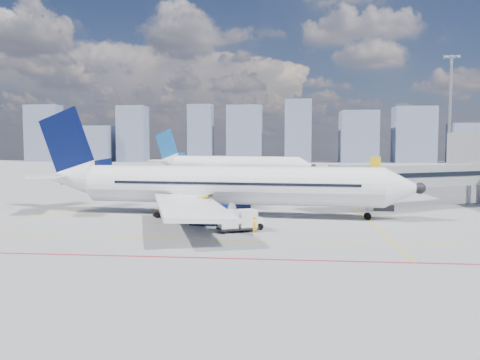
{
  "coord_description": "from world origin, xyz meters",
  "views": [
    {
      "loc": [
        5.85,
        -42.18,
        7.33
      ],
      "look_at": [
        1.08,
        5.18,
        4.0
      ],
      "focal_mm": 35.0,
      "sensor_mm": 36.0,
      "label": 1
    }
  ],
  "objects_px": {
    "main_aircraft": "(214,186)",
    "baggage_tug": "(247,221)",
    "second_aircraft": "(227,165)",
    "ramp_worker": "(255,226)",
    "cargo_dolly": "(238,220)",
    "belt_loader": "(177,211)"
  },
  "relations": [
    {
      "from": "main_aircraft",
      "to": "baggage_tug",
      "type": "bearing_deg",
      "value": -57.56
    },
    {
      "from": "second_aircraft",
      "to": "ramp_worker",
      "type": "distance_m",
      "value": 69.29
    },
    {
      "from": "baggage_tug",
      "to": "ramp_worker",
      "type": "distance_m",
      "value": 2.83
    },
    {
      "from": "second_aircraft",
      "to": "main_aircraft",
      "type": "bearing_deg",
      "value": -61.36
    },
    {
      "from": "cargo_dolly",
      "to": "belt_loader",
      "type": "relative_size",
      "value": 0.58
    },
    {
      "from": "belt_loader",
      "to": "baggage_tug",
      "type": "bearing_deg",
      "value": -19.8
    },
    {
      "from": "baggage_tug",
      "to": "cargo_dolly",
      "type": "height_order",
      "value": "cargo_dolly"
    },
    {
      "from": "cargo_dolly",
      "to": "ramp_worker",
      "type": "xyz_separation_m",
      "value": [
        1.63,
        -1.53,
        -0.24
      ]
    },
    {
      "from": "main_aircraft",
      "to": "cargo_dolly",
      "type": "distance_m",
      "value": 10.51
    },
    {
      "from": "cargo_dolly",
      "to": "belt_loader",
      "type": "height_order",
      "value": "belt_loader"
    },
    {
      "from": "cargo_dolly",
      "to": "ramp_worker",
      "type": "bearing_deg",
      "value": -66.2
    },
    {
      "from": "ramp_worker",
      "to": "cargo_dolly",
      "type": "bearing_deg",
      "value": 84.5
    },
    {
      "from": "main_aircraft",
      "to": "ramp_worker",
      "type": "relative_size",
      "value": 26.4
    },
    {
      "from": "main_aircraft",
      "to": "cargo_dolly",
      "type": "relative_size",
      "value": 11.14
    },
    {
      "from": "second_aircraft",
      "to": "ramp_worker",
      "type": "bearing_deg",
      "value": -58.05
    },
    {
      "from": "ramp_worker",
      "to": "baggage_tug",
      "type": "bearing_deg",
      "value": 57.03
    },
    {
      "from": "cargo_dolly",
      "to": "ramp_worker",
      "type": "relative_size",
      "value": 2.37
    },
    {
      "from": "second_aircraft",
      "to": "belt_loader",
      "type": "relative_size",
      "value": 6.07
    },
    {
      "from": "main_aircraft",
      "to": "cargo_dolly",
      "type": "xyz_separation_m",
      "value": [
        3.55,
        -9.65,
        -2.17
      ]
    },
    {
      "from": "main_aircraft",
      "to": "second_aircraft",
      "type": "xyz_separation_m",
      "value": [
        -5.92,
        57.17,
        0.0
      ]
    },
    {
      "from": "second_aircraft",
      "to": "baggage_tug",
      "type": "relative_size",
      "value": 14.46
    },
    {
      "from": "second_aircraft",
      "to": "cargo_dolly",
      "type": "bearing_deg",
      "value": -59.2
    }
  ]
}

